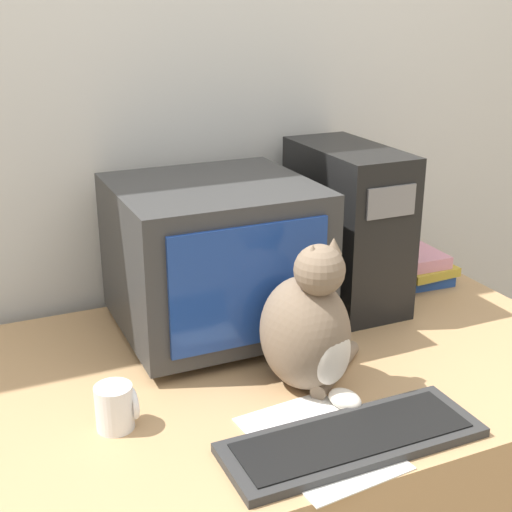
{
  "coord_description": "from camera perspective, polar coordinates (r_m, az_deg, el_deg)",
  "views": [
    {
      "loc": [
        -0.68,
        -0.83,
        1.56
      ],
      "look_at": [
        -0.08,
        0.51,
        1.02
      ],
      "focal_mm": 50.0,
      "sensor_mm": 36.0,
      "label": 1
    }
  ],
  "objects": [
    {
      "name": "keyboard",
      "position": [
        1.37,
        7.73,
        -14.33
      ],
      "size": [
        0.49,
        0.17,
        0.02
      ],
      "color": "#2D2D2D",
      "rests_on": "desk"
    },
    {
      "name": "desk",
      "position": [
        1.87,
        3.02,
        -18.61
      ],
      "size": [
        1.37,
        0.91,
        0.78
      ],
      "color": "tan",
      "rests_on": "ground_plane"
    },
    {
      "name": "pen",
      "position": [
        1.39,
        1.42,
        -13.83
      ],
      "size": [
        0.14,
        0.01,
        0.01
      ],
      "color": "black",
      "rests_on": "desk"
    },
    {
      "name": "wall_back",
      "position": [
        1.95,
        -3.59,
        11.15
      ],
      "size": [
        7.0,
        0.05,
        2.5
      ],
      "color": "silver",
      "rests_on": "ground_plane"
    },
    {
      "name": "computer_tower",
      "position": [
        1.9,
        7.23,
        2.47
      ],
      "size": [
        0.19,
        0.39,
        0.42
      ],
      "color": "black",
      "rests_on": "desk"
    },
    {
      "name": "mug",
      "position": [
        1.41,
        -11.13,
        -11.76
      ],
      "size": [
        0.08,
        0.07,
        0.09
      ],
      "color": "white",
      "rests_on": "desk"
    },
    {
      "name": "book_stack",
      "position": [
        2.11,
        12.75,
        -0.78
      ],
      "size": [
        0.17,
        0.22,
        0.09
      ],
      "color": "#234793",
      "rests_on": "desk"
    },
    {
      "name": "cat",
      "position": [
        1.48,
        4.29,
        -5.88
      ],
      "size": [
        0.29,
        0.28,
        0.33
      ],
      "rotation": [
        0.0,
        0.0,
        0.31
      ],
      "color": "#7A6651",
      "rests_on": "desk"
    },
    {
      "name": "crt_monitor",
      "position": [
        1.7,
        -3.36,
        -0.06
      ],
      "size": [
        0.45,
        0.44,
        0.37
      ],
      "color": "#333333",
      "rests_on": "desk"
    },
    {
      "name": "paper_sheet",
      "position": [
        1.37,
        5.08,
        -14.65
      ],
      "size": [
        0.24,
        0.31,
        0.0
      ],
      "color": "white",
      "rests_on": "desk"
    }
  ]
}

